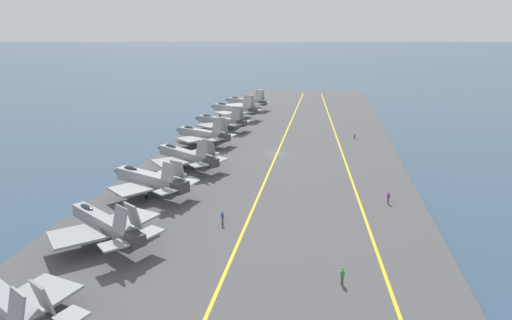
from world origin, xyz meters
TOP-DOWN VIEW (x-y plane):
  - ground_plane at (0.00, 0.00)m, footprint 2000.00×2000.00m
  - carrier_deck at (0.00, 0.00)m, footprint 207.36×48.05m
  - deck_stripe_foul_line at (0.00, -13.21)m, footprint 186.25×12.57m
  - deck_stripe_centerline at (0.00, 0.00)m, footprint 186.62×0.36m
  - parked_jet_nearest at (-59.11, 16.13)m, footprint 12.57×15.35m
  - parked_jet_second at (-43.11, 15.28)m, footprint 13.19×15.03m
  - parked_jet_third at (-26.89, 16.45)m, footprint 12.51×15.57m
  - parked_jet_fourth at (-12.20, 15.29)m, footprint 13.58×16.17m
  - parked_jet_fifth at (5.34, 17.05)m, footprint 12.09×15.28m
  - parked_jet_sixth at (20.45, 16.54)m, footprint 13.21×15.63m
  - parked_jet_seventh at (35.65, 16.38)m, footprint 12.36×16.19m
  - parked_jet_eighth at (51.50, 15.58)m, footprint 13.68×15.41m
  - crew_white_vest at (16.33, -16.14)m, footprint 0.36×0.44m
  - crew_purple_vest at (-24.95, -18.85)m, footprint 0.46×0.45m
  - crew_green_vest at (-47.93, -11.81)m, footprint 0.28×0.40m
  - crew_blue_vest at (-35.78, 2.98)m, footprint 0.46×0.45m

SIDE VIEW (x-z plane):
  - ground_plane at x=0.00m, z-range 0.00..0.00m
  - carrier_deck at x=0.00m, z-range 0.00..0.40m
  - deck_stripe_foul_line at x=0.00m, z-range 0.40..0.41m
  - deck_stripe_centerline at x=0.00m, z-range 0.40..0.41m
  - crew_white_vest at x=16.33m, z-range 0.49..2.20m
  - crew_green_vest at x=-47.93m, z-range 0.49..2.26m
  - crew_purple_vest at x=-24.95m, z-range 0.49..2.27m
  - crew_blue_vest at x=-35.78m, z-range 0.49..2.32m
  - parked_jet_nearest at x=-59.11m, z-range -0.21..5.62m
  - parked_jet_fourth at x=-12.20m, z-range -0.29..5.77m
  - parked_jet_fifth at x=5.34m, z-range -0.49..5.99m
  - parked_jet_sixth at x=20.45m, z-range -0.41..5.91m
  - parked_jet_eighth at x=51.50m, z-range -0.33..6.21m
  - parked_jet_third at x=-26.89m, z-range -0.12..6.02m
  - parked_jet_second at x=-43.11m, z-range -0.12..6.05m
  - parked_jet_seventh at x=35.65m, z-range -0.32..6.75m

